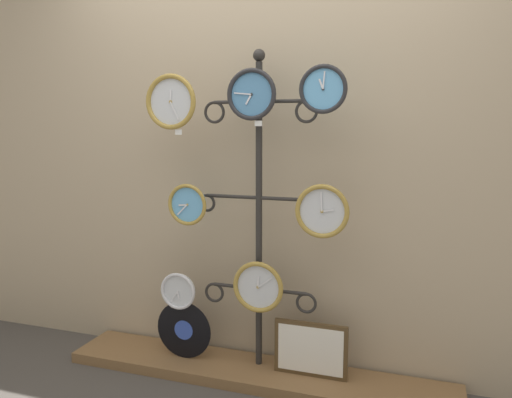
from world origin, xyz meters
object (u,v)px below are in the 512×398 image
(clock_top_left, at_px, (171,102))
(picture_frame, at_px, (311,349))
(clock_bottom_center, at_px, (258,287))
(clock_top_center, at_px, (252,94))
(display_stand, at_px, (259,267))
(clock_middle_left, at_px, (188,205))
(clock_bottom_left, at_px, (178,291))
(clock_middle_right, at_px, (322,211))
(vinyl_record, at_px, (184,330))
(clock_top_right, at_px, (323,89))

(clock_top_left, relative_size, picture_frame, 0.75)
(clock_bottom_center, distance_m, picture_frame, 0.44)
(clock_top_center, bearing_deg, clock_bottom_center, -6.95)
(display_stand, relative_size, picture_frame, 4.51)
(clock_middle_left, bearing_deg, clock_bottom_left, -174.74)
(clock_middle_right, relative_size, vinyl_record, 0.82)
(clock_top_right, distance_m, clock_bottom_center, 1.09)
(display_stand, relative_size, vinyl_record, 5.30)
(display_stand, relative_size, clock_top_center, 6.74)
(display_stand, height_order, clock_bottom_left, display_stand)
(clock_middle_left, height_order, clock_bottom_left, clock_middle_left)
(clock_middle_left, distance_m, clock_bottom_center, 0.59)
(clock_bottom_left, bearing_deg, clock_top_right, 0.60)
(clock_top_right, relative_size, vinyl_record, 0.70)
(display_stand, bearing_deg, clock_top_center, -99.33)
(clock_top_left, xyz_separation_m, clock_middle_right, (0.83, 0.02, -0.55))
(clock_middle_right, relative_size, picture_frame, 0.69)
(clock_middle_right, bearing_deg, clock_top_right, -150.24)
(clock_middle_right, distance_m, clock_bottom_center, 0.55)
(clock_bottom_center, xyz_separation_m, vinyl_record, (-0.46, 0.01, -0.31))
(display_stand, relative_size, clock_top_left, 6.05)
(clock_top_center, xyz_separation_m, clock_middle_right, (0.38, -0.02, -0.59))
(clock_top_left, relative_size, clock_top_center, 1.11)
(display_stand, height_order, picture_frame, display_stand)
(clock_top_right, xyz_separation_m, picture_frame, (-0.05, 0.05, -1.37))
(vinyl_record, distance_m, picture_frame, 0.75)
(clock_bottom_left, distance_m, picture_frame, 0.80)
(picture_frame, bearing_deg, vinyl_record, -178.09)
(vinyl_record, bearing_deg, clock_bottom_left, -108.16)
(clock_middle_left, xyz_separation_m, picture_frame, (0.69, 0.05, -0.76))
(picture_frame, bearing_deg, clock_top_center, -174.60)
(picture_frame, bearing_deg, clock_top_right, -44.14)
(display_stand, relative_size, clock_top_right, 7.52)
(clock_bottom_center, bearing_deg, clock_top_left, -176.14)
(clock_middle_right, height_order, clock_bottom_left, clock_middle_right)
(clock_bottom_left, distance_m, vinyl_record, 0.25)
(clock_top_left, height_order, clock_middle_left, clock_top_left)
(clock_bottom_center, bearing_deg, clock_top_center, 173.05)
(clock_top_center, xyz_separation_m, vinyl_record, (-0.42, 0.01, -1.33))
(clock_bottom_left, bearing_deg, clock_middle_right, 0.82)
(clock_middle_left, distance_m, clock_middle_right, 0.75)
(picture_frame, bearing_deg, display_stand, 171.04)
(clock_bottom_center, bearing_deg, clock_middle_right, -2.15)
(clock_top_left, bearing_deg, clock_top_right, 1.16)
(clock_top_center, relative_size, clock_bottom_center, 0.94)
(clock_top_left, distance_m, clock_bottom_center, 1.10)
(display_stand, bearing_deg, clock_bottom_center, -73.71)
(clock_top_center, xyz_separation_m, clock_top_right, (0.38, -0.02, 0.02))
(clock_top_left, xyz_separation_m, picture_frame, (0.77, 0.07, -1.32))
(clock_middle_left, height_order, clock_bottom_center, clock_middle_left)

